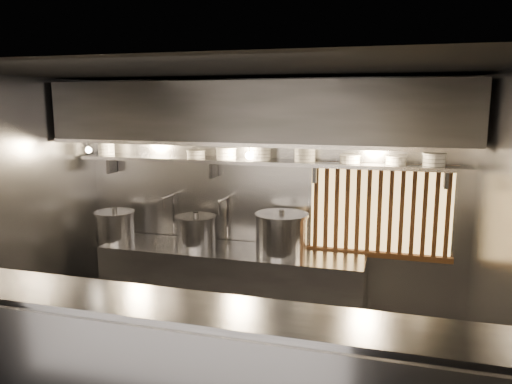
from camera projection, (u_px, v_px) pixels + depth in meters
The scene contains 25 objects.
floor at pixel (222, 379), 4.64m from camera, with size 4.50×4.50×0.00m, color black.
ceiling at pixel (218, 70), 4.14m from camera, with size 4.50×4.50×0.00m, color black.
wall_back at pixel (265, 201), 5.80m from camera, with size 4.50×4.50×0.00m, color gray.
wall_left at pixel (10, 217), 5.01m from camera, with size 3.00×3.00×0.00m, color gray.
wall_right at pixel (500, 255), 3.76m from camera, with size 3.00×3.00×0.00m, color gray.
serving_counter at pixel (176, 377), 3.63m from camera, with size 4.50×0.56×1.13m.
cooking_bench at pixel (231, 287), 5.71m from camera, with size 3.00×0.70×0.90m, color gray.
bowl_shelf at pixel (261, 162), 5.55m from camera, with size 4.40×0.34×0.04m, color gray.
exhaust_hood at pixel (255, 113), 5.24m from camera, with size 4.40×0.81×0.65m.
wood_screen at pixel (380, 211), 5.40m from camera, with size 1.56×0.09×1.04m.
faucet_left at pixel (170, 206), 6.01m from camera, with size 0.04×0.30×0.50m.
faucet_right at pixel (225, 209), 5.82m from camera, with size 0.04×0.30×0.50m.
heat_lamp at pixel (87, 145), 5.60m from camera, with size 0.25×0.35×0.20m.
pendant_bulb at pixel (249, 156), 5.45m from camera, with size 0.09×0.09×0.19m.
stock_pot_left at pixel (115, 226), 5.96m from camera, with size 0.53×0.53×0.40m.
stock_pot_mid at pixel (196, 231), 5.73m from camera, with size 0.62×0.62×0.40m.
stock_pot_right at pixel (281, 233), 5.44m from camera, with size 0.67×0.67×0.49m.
bowl_stack_0 at pixel (106, 148), 6.07m from camera, with size 0.21×0.21×0.17m.
bowl_stack_1 at pixel (196, 154), 5.75m from camera, with size 0.22×0.22×0.09m.
bowl_stack_2 at pixel (226, 153), 5.65m from camera, with size 0.24×0.24×0.13m.
bowl_stack_3 at pixel (261, 153), 5.53m from camera, with size 0.24×0.24×0.17m.
bowl_stack_4 at pixel (305, 154), 5.39m from camera, with size 0.24×0.24×0.17m.
bowl_stack_5 at pixel (350, 159), 5.27m from camera, with size 0.23×0.23×0.09m.
bowl_stack_6 at pixel (396, 160), 5.14m from camera, with size 0.22×0.22×0.09m.
bowl_stack_7 at pixel (434, 160), 5.03m from camera, with size 0.24×0.24×0.13m.
Camera 1 is at (1.50, -3.99, 2.54)m, focal length 35.00 mm.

